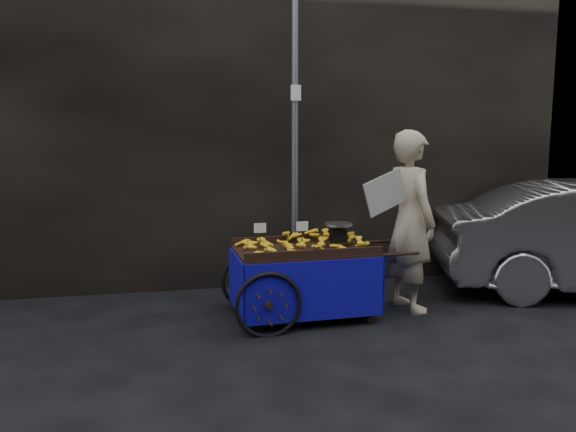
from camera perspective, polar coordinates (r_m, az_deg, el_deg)
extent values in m
plane|color=black|center=(5.75, 0.63, -11.13)|extent=(80.00, 80.00, 0.00)
cube|color=black|center=(7.92, -10.91, 12.36)|extent=(11.00, 2.00, 5.00)
cylinder|color=slate|center=(6.76, 0.69, 9.00)|extent=(0.08, 0.08, 4.00)
cube|color=white|center=(6.73, 0.80, 12.42)|extent=(0.12, 0.02, 0.18)
cube|color=black|center=(5.85, 1.60, -3.68)|extent=(1.43, 0.93, 0.05)
cube|color=black|center=(6.23, 0.56, -2.38)|extent=(1.40, 0.09, 0.09)
cube|color=black|center=(5.45, 2.80, -3.90)|extent=(1.40, 0.09, 0.09)
cube|color=black|center=(5.81, 8.41, -7.39)|extent=(0.05, 0.05, 0.70)
cube|color=black|center=(6.44, 5.99, -5.81)|extent=(0.05, 0.05, 0.70)
cylinder|color=black|center=(5.85, 11.25, -3.83)|extent=(0.44, 0.05, 0.03)
cylinder|color=black|center=(6.48, 8.57, -2.61)|extent=(0.44, 0.05, 0.03)
torus|color=black|center=(5.39, -1.99, -9.04)|extent=(0.66, 0.07, 0.66)
torus|color=black|center=(6.28, -3.87, -6.56)|extent=(0.66, 0.07, 0.66)
cylinder|color=black|center=(5.83, -3.00, -7.70)|extent=(0.08, 0.98, 0.04)
cube|color=#0B0782|center=(5.51, 2.88, -7.63)|extent=(1.43, 0.07, 0.59)
cube|color=#0B0782|center=(6.34, 0.47, -5.51)|extent=(1.43, 0.07, 0.59)
cube|color=#0B0782|center=(5.77, -5.24, -6.92)|extent=(0.05, 0.91, 0.59)
cube|color=#0B0782|center=(6.15, 7.98, -6.02)|extent=(0.05, 0.91, 0.59)
cube|color=black|center=(5.98, 5.12, -1.99)|extent=(0.16, 0.13, 0.14)
cylinder|color=silver|center=(5.96, 5.13, -0.84)|extent=(0.31, 0.31, 0.03)
cube|color=white|center=(5.59, -2.86, -1.23)|extent=(0.12, 0.01, 0.10)
cube|color=white|center=(5.70, 1.46, -1.05)|extent=(0.12, 0.01, 0.10)
imported|color=#C0AF8E|center=(6.23, 12.29, -0.50)|extent=(0.61, 0.80, 1.96)
cube|color=beige|center=(5.86, 9.85, 2.36)|extent=(0.56, 0.21, 0.50)
ellipsoid|color=blue|center=(6.08, 7.99, -8.96)|extent=(0.26, 0.21, 0.24)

